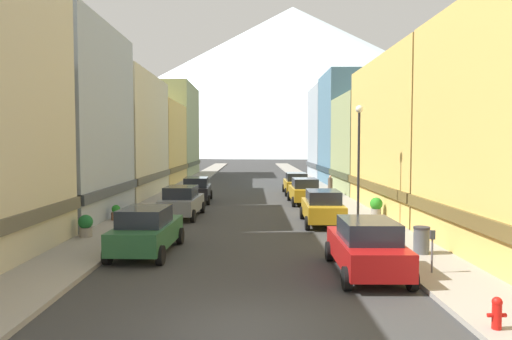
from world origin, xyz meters
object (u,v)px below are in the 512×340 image
object	(u,v)px
potted_plant_0	(376,206)
streetlamp_right	(359,147)
car_left_0	(147,230)
trash_bin_right	(421,240)
car_left_2	(197,190)
car_right_3	(296,183)
potted_plant_2	(116,213)
pedestrian_0	(330,186)
car_left_1	(182,202)
car_right_2	(304,191)
parking_meter_near	(432,245)
car_right_0	(367,246)
potted_plant_1	(86,225)
fire_hydrant_near	(497,312)
car_right_1	(323,207)

from	to	relation	value
potted_plant_0	streetlamp_right	size ratio (longest dim) A/B	0.18
car_left_0	trash_bin_right	bearing A→B (deg)	-3.63
car_left_2	car_right_3	bearing A→B (deg)	33.83
car_left_2	trash_bin_right	bearing A→B (deg)	-57.67
car_left_2	car_right_3	distance (m)	9.15
potted_plant_2	streetlamp_right	xyz separation A→B (m)	(12.35, -1.81, 3.47)
trash_bin_right	pedestrian_0	world-z (taller)	pedestrian_0
car_left_0	car_left_2	world-z (taller)	same
potted_plant_0	streetlamp_right	distance (m)	4.60
potted_plant_0	pedestrian_0	size ratio (longest dim) A/B	0.67
car_left_1	car_right_2	size ratio (longest dim) A/B	1.01
car_right_3	pedestrian_0	world-z (taller)	car_right_3
car_left_0	streetlamp_right	xyz separation A→B (m)	(9.15, 5.06, 3.09)
potted_plant_0	parking_meter_near	bearing A→B (deg)	-96.49
car_right_2	potted_plant_0	xyz separation A→B (m)	(3.20, -6.61, -0.18)
car_right_0	potted_plant_1	size ratio (longest dim) A/B	4.65
car_right_2	potted_plant_1	bearing A→B (deg)	-132.05
car_right_3	streetlamp_right	distance (m)	15.80
car_left_1	trash_bin_right	size ratio (longest dim) A/B	4.58
fire_hydrant_near	car_left_0	bearing A→B (deg)	141.08
car_left_2	streetlamp_right	xyz separation A→B (m)	(9.15, -10.33, 3.09)
car_left_0	parking_meter_near	xyz separation A→B (m)	(9.55, -3.15, 0.11)
trash_bin_right	streetlamp_right	world-z (taller)	streetlamp_right
car_right_3	car_left_2	bearing A→B (deg)	-146.17
parking_meter_near	potted_plant_1	size ratio (longest dim) A/B	1.40
parking_meter_near	car_right_3	bearing A→B (deg)	94.72
pedestrian_0	fire_hydrant_near	bearing A→B (deg)	-91.78
car_right_1	pedestrian_0	world-z (taller)	car_right_1
car_right_0	potted_plant_2	bearing A→B (deg)	138.16
car_left_2	potted_plant_2	size ratio (longest dim) A/B	5.62
car_left_0	pedestrian_0	distance (m)	20.89
car_right_1	car_right_2	bearing A→B (deg)	89.98
car_right_1	car_right_2	xyz separation A→B (m)	(0.00, 8.21, 0.00)
car_left_2	car_right_2	size ratio (longest dim) A/B	1.01
fire_hydrant_near	potted_plant_1	xyz separation A→B (m)	(-12.45, 9.95, 0.13)
car_right_0	potted_plant_2	distance (m)	14.50
car_right_0	car_right_1	size ratio (longest dim) A/B	0.99
car_left_0	fire_hydrant_near	distance (m)	11.90
fire_hydrant_near	potted_plant_0	xyz separation A→B (m)	(1.55, 15.32, 0.20)
car_right_0	car_left_1	bearing A→B (deg)	123.75
car_left_1	car_right_0	world-z (taller)	same
car_right_0	fire_hydrant_near	xyz separation A→B (m)	(1.65, -4.66, -0.37)
car_right_0	potted_plant_0	bearing A→B (deg)	73.27
car_right_3	trash_bin_right	world-z (taller)	car_right_3
car_left_1	car_right_2	world-z (taller)	same
potted_plant_0	car_right_3	bearing A→B (deg)	104.22
potted_plant_1	car_left_0	bearing A→B (deg)	-37.78
car_left_2	car_right_0	xyz separation A→B (m)	(7.60, -18.19, 0.00)
trash_bin_right	pedestrian_0	bearing A→B (deg)	90.30
car_right_3	potted_plant_0	xyz separation A→B (m)	(3.20, -12.63, -0.18)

